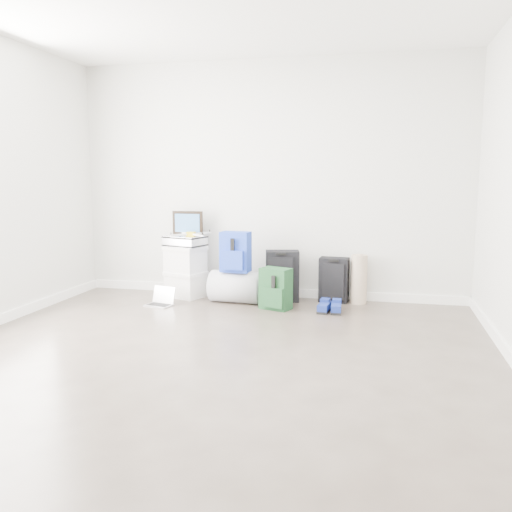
% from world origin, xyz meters
% --- Properties ---
extents(ground, '(5.00, 5.00, 0.00)m').
position_xyz_m(ground, '(0.00, 0.00, 0.00)').
color(ground, '#3B332B').
rests_on(ground, ground).
extents(room_envelope, '(4.52, 5.02, 2.71)m').
position_xyz_m(room_envelope, '(0.00, 0.02, 1.72)').
color(room_envelope, silver).
rests_on(room_envelope, ground).
extents(boxes_stack, '(0.51, 0.46, 0.60)m').
position_xyz_m(boxes_stack, '(-0.93, 2.22, 0.30)').
color(boxes_stack, silver).
rests_on(boxes_stack, ground).
extents(briefcase, '(0.50, 0.42, 0.12)m').
position_xyz_m(briefcase, '(-0.93, 2.22, 0.66)').
color(briefcase, '#B2B2B7').
rests_on(briefcase, boxes_stack).
extents(painting, '(0.37, 0.04, 0.28)m').
position_xyz_m(painting, '(-0.93, 2.32, 0.86)').
color(painting, black).
rests_on(painting, briefcase).
extents(drone, '(0.43, 0.43, 0.05)m').
position_xyz_m(drone, '(-0.85, 2.20, 0.74)').
color(drone, gold).
rests_on(drone, briefcase).
extents(duffel_bag, '(0.60, 0.40, 0.35)m').
position_xyz_m(duffel_bag, '(-0.29, 2.08, 0.18)').
color(duffel_bag, gray).
rests_on(duffel_bag, ground).
extents(blue_backpack, '(0.33, 0.25, 0.44)m').
position_xyz_m(blue_backpack, '(-0.29, 2.05, 0.57)').
color(blue_backpack, '#192CA5').
rests_on(blue_backpack, duffel_bag).
extents(large_suitcase, '(0.41, 0.31, 0.57)m').
position_xyz_m(large_suitcase, '(0.20, 2.26, 0.29)').
color(large_suitcase, black).
rests_on(large_suitcase, ground).
extents(green_backpack, '(0.36, 0.32, 0.44)m').
position_xyz_m(green_backpack, '(0.20, 1.88, 0.21)').
color(green_backpack, '#143722').
rests_on(green_backpack, ground).
extents(carry_on, '(0.33, 0.23, 0.50)m').
position_xyz_m(carry_on, '(0.77, 2.36, 0.25)').
color(carry_on, black).
rests_on(carry_on, ground).
extents(shoes, '(0.25, 0.28, 0.09)m').
position_xyz_m(shoes, '(0.78, 1.88, 0.04)').
color(shoes, black).
rests_on(shoes, ground).
extents(rolled_rug, '(0.18, 0.18, 0.54)m').
position_xyz_m(rolled_rug, '(1.04, 2.35, 0.27)').
color(rolled_rug, tan).
rests_on(rolled_rug, ground).
extents(laptop, '(0.32, 0.26, 0.20)m').
position_xyz_m(laptop, '(-1.06, 1.77, 0.05)').
color(laptop, silver).
rests_on(laptop, ground).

